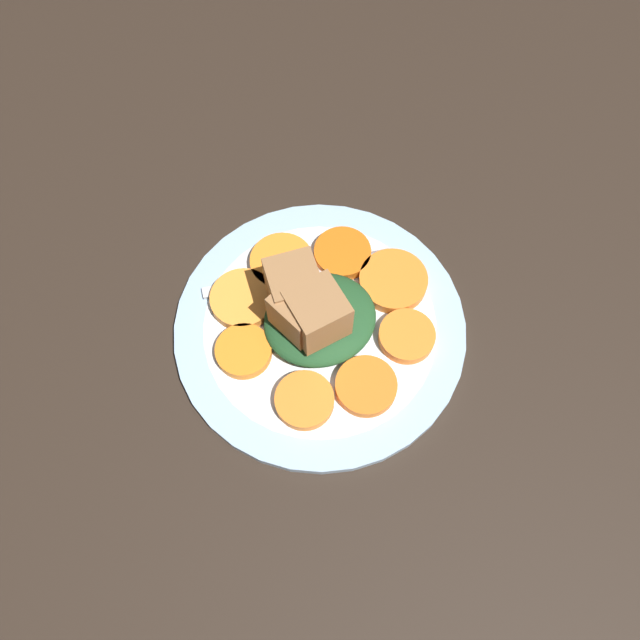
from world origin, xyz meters
TOP-DOWN VIEW (x-y plane):
  - table_slab at (0.00, 0.00)cm, footprint 120.00×120.00cm
  - plate at (0.00, 0.00)cm, footprint 27.93×27.93cm
  - carrot_slice_0 at (-8.32, -1.29)cm, footprint 6.69×6.69cm
  - carrot_slice_1 at (-5.01, -6.06)cm, footprint 5.70×5.70cm
  - carrot_slice_2 at (0.93, -7.48)cm, footprint 6.28×6.28cm
  - carrot_slice_3 at (5.90, -5.13)cm, footprint 6.26×6.26cm
  - carrot_slice_4 at (7.69, 0.30)cm, footprint 5.23×5.23cm
  - carrot_slice_5 at (4.31, 6.58)cm, footprint 5.35×5.35cm
  - carrot_slice_6 at (-1.31, 7.53)cm, footprint 5.62×5.62cm
  - carrot_slice_7 at (-6.89, 4.55)cm, footprint 5.30×5.30cm
  - center_pile at (0.67, -0.23)cm, footprint 10.72×9.73cm
  - fork at (-0.58, -5.67)cm, footprint 19.01×5.03cm

SIDE VIEW (x-z plane):
  - table_slab at x=0.00cm, z-range 0.00..2.00cm
  - plate at x=0.00cm, z-range 1.99..3.04cm
  - fork at x=-0.58cm, z-range 3.10..3.50cm
  - carrot_slice_0 at x=-8.32cm, z-range 3.10..4.27cm
  - carrot_slice_1 at x=-5.01cm, z-range 3.10..4.27cm
  - carrot_slice_2 at x=0.93cm, z-range 3.10..4.27cm
  - carrot_slice_3 at x=5.90cm, z-range 3.10..4.27cm
  - carrot_slice_4 at x=7.69cm, z-range 3.10..4.27cm
  - carrot_slice_5 at x=4.31cm, z-range 3.10..4.27cm
  - carrot_slice_6 at x=-1.31cm, z-range 3.10..4.27cm
  - carrot_slice_7 at x=-6.89cm, z-range 3.10..4.27cm
  - center_pile at x=0.67cm, z-range 2.56..9.67cm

